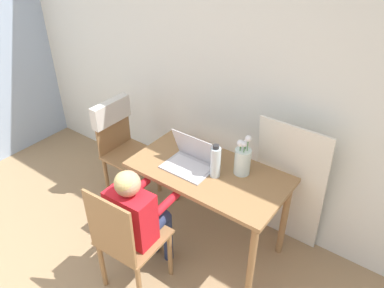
% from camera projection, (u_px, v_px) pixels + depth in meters
% --- Properties ---
extents(wall_back, '(6.40, 0.05, 2.50)m').
position_uv_depth(wall_back, '(224.00, 72.00, 2.86)').
color(wall_back, silver).
rests_on(wall_back, ground_plane).
extents(dining_table, '(1.14, 0.61, 0.73)m').
position_uv_depth(dining_table, '(208.00, 182.00, 2.75)').
color(dining_table, olive).
rests_on(dining_table, ground_plane).
extents(chair_occupied, '(0.42, 0.42, 0.91)m').
position_uv_depth(chair_occupied, '(127.00, 241.00, 2.47)').
color(chair_occupied, olive).
rests_on(chair_occupied, ground_plane).
extents(chair_spare, '(0.43, 0.40, 0.92)m').
position_uv_depth(chair_spare, '(119.00, 134.00, 3.31)').
color(chair_spare, olive).
rests_on(chair_spare, ground_plane).
extents(person_seated, '(0.34, 0.43, 1.00)m').
position_uv_depth(person_seated, '(137.00, 212.00, 2.48)').
color(person_seated, red).
rests_on(person_seated, ground_plane).
extents(laptop, '(0.35, 0.26, 0.25)m').
position_uv_depth(laptop, '(191.00, 159.00, 2.71)').
color(laptop, '#B2B2B7').
rests_on(laptop, dining_table).
extents(flower_vase, '(0.12, 0.12, 0.31)m').
position_uv_depth(flower_vase, '(243.00, 159.00, 2.60)').
color(flower_vase, silver).
rests_on(flower_vase, dining_table).
extents(water_bottle, '(0.07, 0.07, 0.25)m').
position_uv_depth(water_bottle, '(215.00, 162.00, 2.57)').
color(water_bottle, silver).
rests_on(water_bottle, dining_table).
extents(cardboard_panel, '(0.52, 0.17, 1.12)m').
position_uv_depth(cardboard_panel, '(289.00, 187.00, 2.80)').
color(cardboard_panel, silver).
rests_on(cardboard_panel, ground_plane).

